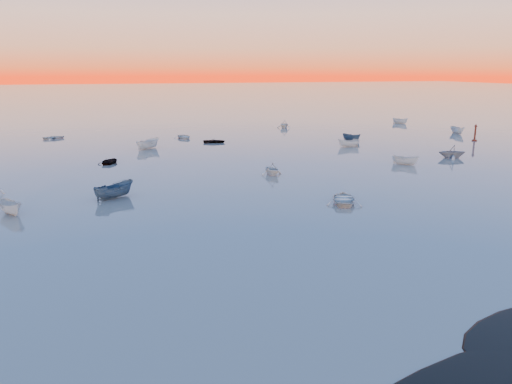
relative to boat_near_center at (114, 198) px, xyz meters
name	(u,v)px	position (x,y,z in m)	size (l,w,h in m)	color
ground	(162,122)	(12.35, 67.42, 0.00)	(600.00, 600.00, 0.00)	slate
mud_lobes	(470,384)	(12.35, -33.58, 0.01)	(140.00, 6.00, 0.07)	black
moored_fleet	(202,156)	(12.35, 20.42, 0.00)	(124.00, 58.00, 1.20)	silver
boat_near_center	(114,198)	(0.00, 0.00, 0.00)	(4.24, 1.79, 1.47)	#334B61
boat_near_right	(272,175)	(17.62, 5.63, 0.00)	(3.19, 1.44, 1.12)	silver
channel_marker	(475,134)	(59.13, 21.70, 1.17)	(0.83, 0.83, 2.96)	#43160E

